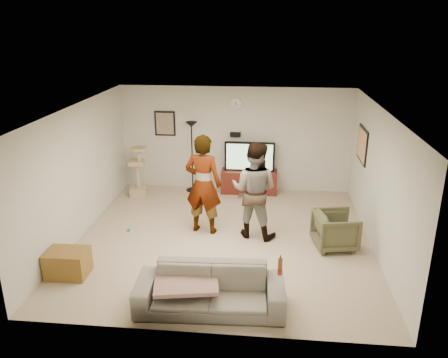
# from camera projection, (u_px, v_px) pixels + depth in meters

# --- Properties ---
(floor) EXTENTS (5.50, 5.50, 0.02)m
(floor) POSITION_uv_depth(u_px,v_px,m) (224.00, 239.00, 8.59)
(floor) COLOR tan
(floor) RESTS_ON ground
(ceiling) EXTENTS (5.50, 5.50, 0.02)m
(ceiling) POSITION_uv_depth(u_px,v_px,m) (224.00, 108.00, 7.74)
(ceiling) COLOR silver
(ceiling) RESTS_ON wall_back
(wall_back) EXTENTS (5.50, 0.04, 2.50)m
(wall_back) POSITION_uv_depth(u_px,v_px,m) (235.00, 139.00, 10.74)
(wall_back) COLOR beige
(wall_back) RESTS_ON floor
(wall_front) EXTENTS (5.50, 0.04, 2.50)m
(wall_front) POSITION_uv_depth(u_px,v_px,m) (201.00, 250.00, 5.59)
(wall_front) COLOR beige
(wall_front) RESTS_ON floor
(wall_left) EXTENTS (0.04, 5.50, 2.50)m
(wall_left) POSITION_uv_depth(u_px,v_px,m) (78.00, 172.00, 8.43)
(wall_left) COLOR beige
(wall_left) RESTS_ON floor
(wall_right) EXTENTS (0.04, 5.50, 2.50)m
(wall_right) POSITION_uv_depth(u_px,v_px,m) (379.00, 182.00, 7.90)
(wall_right) COLOR beige
(wall_right) RESTS_ON floor
(wall_clock) EXTENTS (0.26, 0.04, 0.26)m
(wall_clock) POSITION_uv_depth(u_px,v_px,m) (236.00, 104.00, 10.43)
(wall_clock) COLOR white
(wall_clock) RESTS_ON wall_back
(wall_speaker) EXTENTS (0.25, 0.10, 0.10)m
(wall_speaker) POSITION_uv_depth(u_px,v_px,m) (235.00, 135.00, 10.64)
(wall_speaker) COLOR black
(wall_speaker) RESTS_ON wall_back
(picture_back) EXTENTS (0.42, 0.03, 0.52)m
(picture_back) POSITION_uv_depth(u_px,v_px,m) (165.00, 123.00, 10.77)
(picture_back) COLOR gray
(picture_back) RESTS_ON wall_back
(picture_right) EXTENTS (0.03, 0.78, 0.62)m
(picture_right) POSITION_uv_depth(u_px,v_px,m) (362.00, 145.00, 9.32)
(picture_right) COLOR tan
(picture_right) RESTS_ON wall_right
(tv_stand) EXTENTS (1.33, 0.45, 0.55)m
(tv_stand) POSITION_uv_depth(u_px,v_px,m) (249.00, 181.00, 10.80)
(tv_stand) COLOR #461811
(tv_stand) RESTS_ON floor
(console_box) EXTENTS (0.40, 0.30, 0.07)m
(console_box) POSITION_uv_depth(u_px,v_px,m) (247.00, 197.00, 10.52)
(console_box) COLOR #BEBEBE
(console_box) RESTS_ON floor
(tv) EXTENTS (1.18, 0.08, 0.70)m
(tv) POSITION_uv_depth(u_px,v_px,m) (250.00, 156.00, 10.59)
(tv) COLOR black
(tv) RESTS_ON tv_stand
(tv_screen) EXTENTS (1.09, 0.01, 0.62)m
(tv_screen) POSITION_uv_depth(u_px,v_px,m) (249.00, 157.00, 10.55)
(tv_screen) COLOR #4CE761
(tv_screen) RESTS_ON tv
(floor_lamp) EXTENTS (0.32, 0.32, 1.70)m
(floor_lamp) POSITION_uv_depth(u_px,v_px,m) (192.00, 157.00, 10.73)
(floor_lamp) COLOR black
(floor_lamp) RESTS_ON floor
(cat_tree) EXTENTS (0.45, 0.45, 1.20)m
(cat_tree) POSITION_uv_depth(u_px,v_px,m) (137.00, 171.00, 10.52)
(cat_tree) COLOR tan
(cat_tree) RESTS_ON floor
(person_left) EXTENTS (0.79, 0.59, 1.96)m
(person_left) POSITION_uv_depth(u_px,v_px,m) (203.00, 184.00, 8.58)
(person_left) COLOR #B3B3B3
(person_left) RESTS_ON floor
(person_right) EXTENTS (1.06, 0.92, 1.86)m
(person_right) POSITION_uv_depth(u_px,v_px,m) (254.00, 190.00, 8.43)
(person_right) COLOR #303FA3
(person_right) RESTS_ON floor
(sofa) EXTENTS (2.16, 0.93, 0.62)m
(sofa) POSITION_uv_depth(u_px,v_px,m) (210.00, 290.00, 6.42)
(sofa) COLOR slate
(sofa) RESTS_ON floor
(throw_blanket) EXTENTS (1.01, 0.85, 0.06)m
(throw_blanket) POSITION_uv_depth(u_px,v_px,m) (186.00, 282.00, 6.42)
(throw_blanket) COLOR #A67A6E
(throw_blanket) RESTS_ON sofa
(beer_bottle) EXTENTS (0.06, 0.06, 0.25)m
(beer_bottle) POSITION_uv_depth(u_px,v_px,m) (280.00, 267.00, 6.18)
(beer_bottle) COLOR #5C3815
(beer_bottle) RESTS_ON sofa
(armchair) EXTENTS (0.86, 0.85, 0.67)m
(armchair) POSITION_uv_depth(u_px,v_px,m) (335.00, 230.00, 8.17)
(armchair) COLOR #47472E
(armchair) RESTS_ON floor
(side_table) EXTENTS (0.66, 0.50, 0.43)m
(side_table) POSITION_uv_depth(u_px,v_px,m) (68.00, 263.00, 7.30)
(side_table) COLOR brown
(side_table) RESTS_ON floor
(toy_ball) EXTENTS (0.06, 0.06, 0.06)m
(toy_ball) POSITION_uv_depth(u_px,v_px,m) (129.00, 230.00, 8.88)
(toy_ball) COLOR #1181AD
(toy_ball) RESTS_ON floor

